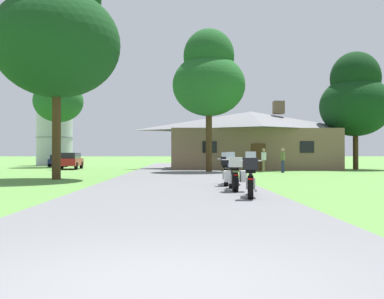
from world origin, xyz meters
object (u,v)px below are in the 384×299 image
at_px(parked_navy_sedan_far_left, 59,160).
at_px(tree_right_of_lodge, 355,98).
at_px(tree_left_far, 58,96).
at_px(tree_by_lodge_front, 209,77).
at_px(parked_red_suv_far_left, 69,160).
at_px(metal_silo_distant, 54,133).
at_px(bystander_white_shirt_near_lodge, 264,159).
at_px(bystander_olive_shirt_beside_signpost, 283,159).
at_px(tree_left_near, 57,29).
at_px(motorcycle_white_nearest_to_camera, 251,177).
at_px(motorcycle_blue_second_in_row, 234,174).
at_px(motorcycle_black_farthest_in_row, 226,171).

bearing_deg(parked_navy_sedan_far_left, tree_right_of_lodge, -30.82).
bearing_deg(tree_right_of_lodge, tree_left_far, 165.03).
relative_size(tree_left_far, tree_by_lodge_front, 1.01).
bearing_deg(parked_red_suv_far_left, metal_silo_distant, 106.54).
xyz_separation_m(bystander_white_shirt_near_lodge, bystander_olive_shirt_beside_signpost, (1.07, -1.35, 0.00)).
bearing_deg(tree_by_lodge_front, tree_left_far, 137.31).
bearing_deg(tree_by_lodge_front, tree_left_near, -134.30).
xyz_separation_m(tree_left_near, parked_navy_sedan_far_left, (-6.37, 23.99, -7.01)).
bearing_deg(parked_navy_sedan_far_left, parked_red_suv_far_left, -81.12).
height_order(tree_by_lodge_front, parked_navy_sedan_far_left, tree_by_lodge_front).
xyz_separation_m(tree_right_of_lodge, tree_left_near, (-20.97, -14.27, 1.65)).
bearing_deg(bystander_white_shirt_near_lodge, motorcycle_white_nearest_to_camera, -154.08).
distance_m(tree_right_of_lodge, metal_silo_distant, 32.32).
bearing_deg(bystander_white_shirt_near_lodge, tree_left_far, 93.61).
distance_m(motorcycle_blue_second_in_row, tree_by_lodge_front, 17.51).
bearing_deg(metal_silo_distant, motorcycle_black_farthest_in_row, -64.27).
bearing_deg(tree_left_far, tree_by_lodge_front, -42.69).
xyz_separation_m(tree_left_near, tree_by_lodge_front, (8.28, 8.49, -0.93)).
relative_size(bystander_olive_shirt_beside_signpost, parked_red_suv_far_left, 0.36).
bearing_deg(bystander_white_shirt_near_lodge, motorcycle_black_farthest_in_row, -158.70).
bearing_deg(tree_left_far, metal_silo_distant, 108.45).
relative_size(motorcycle_black_farthest_in_row, tree_by_lodge_front, 0.21).
distance_m(tree_left_near, tree_by_lodge_front, 11.89).
bearing_deg(parked_navy_sedan_far_left, tree_by_lodge_front, -57.87).
height_order(bystander_olive_shirt_beside_signpost, metal_silo_distant, metal_silo_distant).
xyz_separation_m(motorcycle_white_nearest_to_camera, motorcycle_blue_second_in_row, (-0.21, 2.26, -0.01)).
distance_m(bystander_olive_shirt_beside_signpost, tree_left_near, 16.92).
distance_m(tree_left_near, parked_navy_sedan_far_left, 25.79).
relative_size(bystander_white_shirt_near_lodge, tree_left_far, 0.16).
xyz_separation_m(tree_by_lodge_front, parked_navy_sedan_far_left, (-14.65, 15.50, -6.08)).
bearing_deg(motorcycle_white_nearest_to_camera, parked_navy_sedan_far_left, 122.28).
height_order(tree_left_near, parked_navy_sedan_far_left, tree_left_near).
distance_m(tree_by_lodge_front, metal_silo_distant, 25.88).
xyz_separation_m(bystander_olive_shirt_beside_signpost, tree_left_far, (-19.10, 13.49, 6.09)).
relative_size(tree_by_lodge_front, parked_red_suv_far_left, 2.14).
bearing_deg(parked_red_suv_far_left, motorcycle_black_farthest_in_row, -65.08).
height_order(tree_left_far, parked_red_suv_far_left, tree_left_far).
bearing_deg(tree_left_near, motorcycle_white_nearest_to_camera, -50.87).
relative_size(motorcycle_white_nearest_to_camera, bystander_olive_shirt_beside_signpost, 1.23).
bearing_deg(bystander_olive_shirt_beside_signpost, bystander_white_shirt_near_lodge, -107.15).
xyz_separation_m(motorcycle_black_farthest_in_row, tree_by_lodge_front, (0.19, 13.62, 6.10)).
height_order(bystander_white_shirt_near_lodge, parked_navy_sedan_far_left, bystander_white_shirt_near_lodge).
bearing_deg(tree_right_of_lodge, tree_left_near, -145.76).
bearing_deg(parked_navy_sedan_far_left, motorcycle_black_farthest_in_row, -74.86).
relative_size(tree_right_of_lodge, tree_left_near, 0.83).
distance_m(motorcycle_white_nearest_to_camera, metal_silo_distant, 41.94).
bearing_deg(parked_red_suv_far_left, tree_left_far, 108.78).
bearing_deg(bystander_white_shirt_near_lodge, motorcycle_blue_second_in_row, -156.23).
bearing_deg(tree_right_of_lodge, tree_by_lodge_front, -155.48).
height_order(motorcycle_white_nearest_to_camera, tree_left_near, tree_left_near).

